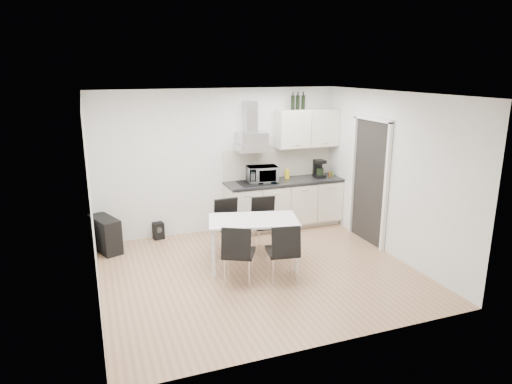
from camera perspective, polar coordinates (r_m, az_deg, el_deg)
ground at (r=6.90m, az=0.35°, el=-9.93°), size 4.50×4.50×0.00m
wall_back at (r=8.31m, az=-4.54°, el=3.83°), size 4.50×0.10×2.60m
wall_front at (r=4.73m, az=9.02°, el=-5.19°), size 4.50×0.10×2.60m
wall_left at (r=6.07m, az=-19.93°, el=-1.34°), size 0.10×4.00×2.60m
wall_right at (r=7.53m, az=16.59°, el=2.05°), size 0.10×4.00×2.60m
ceiling at (r=6.26m, az=0.38°, el=12.16°), size 4.50×4.50×0.00m
doorway at (r=8.00m, az=13.89°, el=1.15°), size 0.08×1.04×2.10m
kitchenette at (r=8.57m, az=3.69°, el=0.98°), size 2.22×0.64×2.52m
dining_table at (r=6.86m, az=-0.35°, el=-4.12°), size 1.47×1.06×0.75m
chair_far_left at (r=7.44m, az=-3.26°, el=-4.41°), size 0.47×0.52×0.88m
chair_far_right at (r=7.52m, az=1.28°, el=-4.16°), size 0.48×0.54×0.88m
chair_near_left at (r=6.40m, az=-2.16°, el=-7.72°), size 0.62×0.65×0.88m
chair_near_right at (r=6.46m, az=3.31°, el=-7.51°), size 0.52×0.57×0.88m
guitar_amp at (r=7.95m, az=-18.32°, el=-5.03°), size 0.52×0.75×0.57m
floor_speaker at (r=8.29m, az=-12.10°, el=-4.76°), size 0.20×0.19×0.30m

